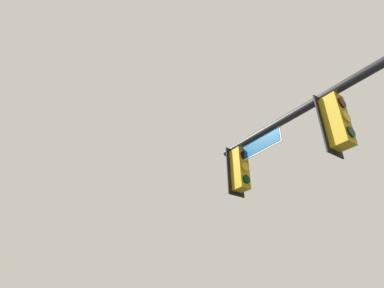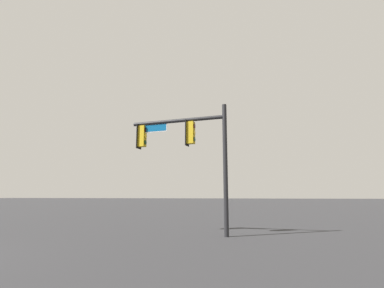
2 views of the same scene
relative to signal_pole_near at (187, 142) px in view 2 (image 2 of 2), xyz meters
The scene contains 1 object.
signal_pole_near is the anchor object (origin of this frame).
Camera 2 is at (-10.62, 5.43, 1.82)m, focal length 28.00 mm.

